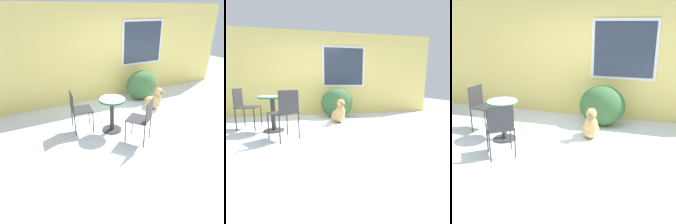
{
  "view_description": "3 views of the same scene",
  "coord_description": "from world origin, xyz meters",
  "views": [
    {
      "loc": [
        -3.06,
        -3.59,
        2.52
      ],
      "look_at": [
        -1.1,
        0.28,
        0.45
      ],
      "focal_mm": 35.0,
      "sensor_mm": 36.0,
      "label": 1
    },
    {
      "loc": [
        -0.41,
        -3.65,
        1.04
      ],
      "look_at": [
        0.46,
        0.88,
        0.28
      ],
      "focal_mm": 28.0,
      "sensor_mm": 36.0,
      "label": 2
    },
    {
      "loc": [
        1.44,
        -4.16,
        2.14
      ],
      "look_at": [
        0.0,
        0.6,
        0.55
      ],
      "focal_mm": 45.0,
      "sensor_mm": 36.0,
      "label": 3
    }
  ],
  "objects": [
    {
      "name": "ground_plane",
      "position": [
        0.0,
        0.0,
        0.0
      ],
      "size": [
        16.0,
        16.0,
        0.0
      ],
      "primitive_type": "plane",
      "color": "silver"
    },
    {
      "name": "patio_table",
      "position": [
        -1.1,
        0.28,
        0.52
      ],
      "size": [
        0.57,
        0.57,
        0.77
      ],
      "color": "#2D2D30",
      "rests_on": "ground_plane"
    },
    {
      "name": "patio_chair_far_side",
      "position": [
        -0.77,
        -0.41,
        0.54
      ],
      "size": [
        0.61,
        0.61,
        0.92
      ],
      "rotation": [
        0.0,
        0.0,
        3.8
      ],
      "color": "#2D2D30",
      "rests_on": "ground_plane"
    },
    {
      "name": "shrub_left",
      "position": [
        0.56,
        1.58,
        0.44
      ],
      "size": [
        0.97,
        0.63,
        0.88
      ],
      "color": "#386638",
      "rests_on": "ground_plane"
    },
    {
      "name": "patio_chair_near_table",
      "position": [
        -1.75,
        0.6,
        0.54
      ],
      "size": [
        0.49,
        0.49,
        0.92
      ],
      "rotation": [
        0.0,
        0.0,
        1.43
      ],
      "color": "#2D2D30",
      "rests_on": "ground_plane"
    },
    {
      "name": "house_wall",
      "position": [
        0.06,
        2.2,
        1.35
      ],
      "size": [
        8.0,
        0.1,
        2.66
      ],
      "color": "#E5D16B",
      "rests_on": "ground_plane"
    },
    {
      "name": "dog",
      "position": [
        0.47,
        0.82,
        0.23
      ],
      "size": [
        0.44,
        0.7,
        0.66
      ],
      "rotation": [
        0.0,
        0.0,
        0.23
      ],
      "color": "tan",
      "rests_on": "ground_plane"
    }
  ]
}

